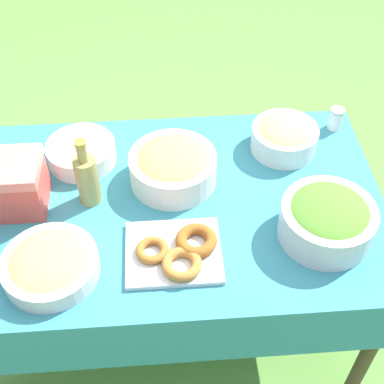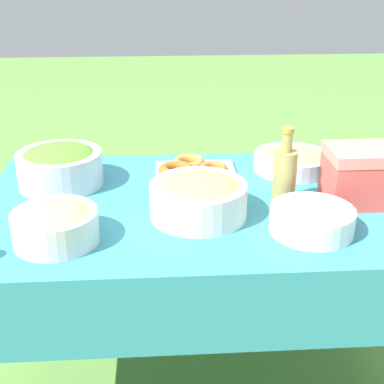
{
  "view_description": "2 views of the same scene",
  "coord_description": "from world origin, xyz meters",
  "px_view_note": "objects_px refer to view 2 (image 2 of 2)",
  "views": [
    {
      "loc": [
        0.02,
        1.17,
        2.03
      ],
      "look_at": [
        -0.07,
        -0.01,
        0.79
      ],
      "focal_mm": 50.0,
      "sensor_mm": 36.0,
      "label": 1
    },
    {
      "loc": [
        -0.13,
        -1.54,
        1.47
      ],
      "look_at": [
        -0.03,
        -0.07,
        0.81
      ],
      "focal_mm": 50.0,
      "sensor_mm": 36.0,
      "label": 2
    }
  ],
  "objects_px": {
    "fruit_bowl": "(198,196)",
    "donut_platter": "(192,170)",
    "pasta_bowl": "(55,223)",
    "cooler_box": "(361,175)",
    "plate_stack": "(312,220)",
    "olive_oil_bottle": "(285,175)",
    "salad_bowl": "(60,165)",
    "bread_bowl": "(292,160)"
  },
  "relations": [
    {
      "from": "bread_bowl",
      "to": "fruit_bowl",
      "type": "relative_size",
      "value": 0.96
    },
    {
      "from": "cooler_box",
      "to": "donut_platter",
      "type": "bearing_deg",
      "value": 154.4
    },
    {
      "from": "plate_stack",
      "to": "olive_oil_bottle",
      "type": "distance_m",
      "value": 0.2
    },
    {
      "from": "olive_oil_bottle",
      "to": "cooler_box",
      "type": "xyz_separation_m",
      "value": [
        0.24,
        0.0,
        -0.01
      ]
    },
    {
      "from": "pasta_bowl",
      "to": "olive_oil_bottle",
      "type": "distance_m",
      "value": 0.7
    },
    {
      "from": "plate_stack",
      "to": "cooler_box",
      "type": "relative_size",
      "value": 1.08
    },
    {
      "from": "donut_platter",
      "to": "bread_bowl",
      "type": "distance_m",
      "value": 0.37
    },
    {
      "from": "donut_platter",
      "to": "plate_stack",
      "type": "distance_m",
      "value": 0.54
    },
    {
      "from": "bread_bowl",
      "to": "fruit_bowl",
      "type": "xyz_separation_m",
      "value": [
        -0.37,
        -0.35,
        0.03
      ]
    },
    {
      "from": "salad_bowl",
      "to": "olive_oil_bottle",
      "type": "height_order",
      "value": "olive_oil_bottle"
    },
    {
      "from": "plate_stack",
      "to": "cooler_box",
      "type": "distance_m",
      "value": 0.29
    },
    {
      "from": "plate_stack",
      "to": "olive_oil_bottle",
      "type": "bearing_deg",
      "value": 101.86
    },
    {
      "from": "donut_platter",
      "to": "bread_bowl",
      "type": "relative_size",
      "value": 1.07
    },
    {
      "from": "fruit_bowl",
      "to": "donut_platter",
      "type": "bearing_deg",
      "value": 89.73
    },
    {
      "from": "plate_stack",
      "to": "olive_oil_bottle",
      "type": "height_order",
      "value": "olive_oil_bottle"
    },
    {
      "from": "plate_stack",
      "to": "bread_bowl",
      "type": "distance_m",
      "value": 0.48
    },
    {
      "from": "pasta_bowl",
      "to": "olive_oil_bottle",
      "type": "xyz_separation_m",
      "value": [
        0.67,
        0.2,
        0.04
      ]
    },
    {
      "from": "plate_stack",
      "to": "fruit_bowl",
      "type": "relative_size",
      "value": 0.82
    },
    {
      "from": "donut_platter",
      "to": "olive_oil_bottle",
      "type": "height_order",
      "value": "olive_oil_bottle"
    },
    {
      "from": "pasta_bowl",
      "to": "fruit_bowl",
      "type": "height_order",
      "value": "fruit_bowl"
    },
    {
      "from": "donut_platter",
      "to": "pasta_bowl",
      "type": "bearing_deg",
      "value": -131.73
    },
    {
      "from": "olive_oil_bottle",
      "to": "cooler_box",
      "type": "distance_m",
      "value": 0.24
    },
    {
      "from": "olive_oil_bottle",
      "to": "fruit_bowl",
      "type": "xyz_separation_m",
      "value": [
        -0.27,
        -0.07,
        -0.03
      ]
    },
    {
      "from": "salad_bowl",
      "to": "pasta_bowl",
      "type": "height_order",
      "value": "salad_bowl"
    },
    {
      "from": "salad_bowl",
      "to": "cooler_box",
      "type": "height_order",
      "value": "cooler_box"
    },
    {
      "from": "salad_bowl",
      "to": "cooler_box",
      "type": "distance_m",
      "value": 0.99
    },
    {
      "from": "plate_stack",
      "to": "bread_bowl",
      "type": "relative_size",
      "value": 0.85
    },
    {
      "from": "olive_oil_bottle",
      "to": "donut_platter",
      "type": "bearing_deg",
      "value": 137.38
    },
    {
      "from": "olive_oil_bottle",
      "to": "pasta_bowl",
      "type": "bearing_deg",
      "value": -163.41
    },
    {
      "from": "bread_bowl",
      "to": "donut_platter",
      "type": "bearing_deg",
      "value": -174.81
    },
    {
      "from": "salad_bowl",
      "to": "pasta_bowl",
      "type": "relative_size",
      "value": 1.22
    },
    {
      "from": "pasta_bowl",
      "to": "donut_platter",
      "type": "xyz_separation_m",
      "value": [
        0.4,
        0.45,
        -0.04
      ]
    },
    {
      "from": "salad_bowl",
      "to": "bread_bowl",
      "type": "distance_m",
      "value": 0.82
    },
    {
      "from": "donut_platter",
      "to": "cooler_box",
      "type": "height_order",
      "value": "cooler_box"
    },
    {
      "from": "pasta_bowl",
      "to": "salad_bowl",
      "type": "bearing_deg",
      "value": 97.05
    },
    {
      "from": "pasta_bowl",
      "to": "donut_platter",
      "type": "height_order",
      "value": "pasta_bowl"
    },
    {
      "from": "pasta_bowl",
      "to": "cooler_box",
      "type": "xyz_separation_m",
      "value": [
        0.92,
        0.2,
        0.03
      ]
    },
    {
      "from": "plate_stack",
      "to": "bread_bowl",
      "type": "height_order",
      "value": "bread_bowl"
    },
    {
      "from": "donut_platter",
      "to": "cooler_box",
      "type": "bearing_deg",
      "value": -25.6
    },
    {
      "from": "pasta_bowl",
      "to": "donut_platter",
      "type": "relative_size",
      "value": 0.79
    },
    {
      "from": "plate_stack",
      "to": "fruit_bowl",
      "type": "xyz_separation_m",
      "value": [
        -0.31,
        0.12,
        0.03
      ]
    },
    {
      "from": "pasta_bowl",
      "to": "bread_bowl",
      "type": "distance_m",
      "value": 0.91
    }
  ]
}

